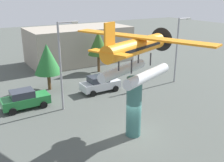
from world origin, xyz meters
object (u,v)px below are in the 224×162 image
object	(u,v)px
floatplane_monument	(136,54)
tree_center_back	(98,43)
car_mid_green	(25,99)
car_far_silver	(100,84)
storefront_building	(79,44)
tree_east	(47,59)
display_pedestal	(134,107)
streetlight_secondary	(178,46)
streetlight_primary	(62,60)

from	to	relation	value
floatplane_monument	tree_center_back	xyz separation A→B (m)	(5.53, 15.53, -2.34)
car_mid_green	car_far_silver	bearing A→B (deg)	0.88
car_mid_green	car_far_silver	size ratio (longest dim) A/B	1.00
floatplane_monument	tree_center_back	world-z (taller)	floatplane_monument
storefront_building	tree_center_back	world-z (taller)	tree_center_back
car_mid_green	tree_center_back	world-z (taller)	tree_center_back
tree_east	car_far_silver	bearing A→B (deg)	-37.98
car_mid_green	display_pedestal	bearing A→B (deg)	-57.89
streetlight_secondary	tree_east	world-z (taller)	streetlight_secondary
floatplane_monument	car_far_silver	distance (m)	10.66
streetlight_secondary	tree_east	size ratio (longest dim) A/B	1.47
display_pedestal	streetlight_secondary	world-z (taller)	streetlight_secondary
storefront_building	car_mid_green	bearing A→B (deg)	-131.21
floatplane_monument	tree_center_back	bearing A→B (deg)	49.53
floatplane_monument	car_far_silver	xyz separation A→B (m)	(2.10, 9.03, -5.26)
storefront_building	streetlight_secondary	bearing A→B (deg)	-69.03
display_pedestal	floatplane_monument	distance (m)	3.91
streetlight_primary	tree_east	size ratio (longest dim) A/B	1.55
floatplane_monument	car_mid_green	world-z (taller)	floatplane_monument
streetlight_secondary	storefront_building	world-z (taller)	streetlight_secondary
tree_east	streetlight_secondary	bearing A→B (deg)	-21.04
car_mid_green	streetlight_primary	size ratio (longest dim) A/B	0.54
car_far_silver	storefront_building	bearing A→B (deg)	74.50
floatplane_monument	storefront_building	xyz separation A→B (m)	(5.69, 21.95, -3.55)
streetlight_primary	storefront_building	size ratio (longest dim) A/B	0.53
streetlight_secondary	tree_center_back	distance (m)	10.16
car_mid_green	storefront_building	size ratio (longest dim) A/B	0.28
streetlight_primary	streetlight_secondary	distance (m)	14.05
tree_east	display_pedestal	bearing A→B (deg)	-80.20
car_mid_green	floatplane_monument	bearing A→B (deg)	-57.19
tree_east	car_mid_green	bearing A→B (deg)	-134.36
display_pedestal	tree_east	distance (m)	12.73
streetlight_primary	car_far_silver	bearing A→B (deg)	24.03
streetlight_primary	tree_east	distance (m)	5.69
display_pedestal	tree_center_back	distance (m)	16.64
display_pedestal	tree_east	size ratio (longest dim) A/B	0.89
storefront_building	tree_center_back	size ratio (longest dim) A/B	2.77
tree_east	storefront_building	bearing A→B (deg)	50.04
streetlight_primary	tree_east	bearing A→B (deg)	85.62
display_pedestal	storefront_building	distance (m)	22.76
display_pedestal	streetlight_primary	distance (m)	7.75
car_far_silver	tree_east	world-z (taller)	tree_east
streetlight_secondary	tree_center_back	size ratio (longest dim) A/B	1.38
car_far_silver	tree_east	size ratio (longest dim) A/B	0.84
car_far_silver	storefront_building	xyz separation A→B (m)	(3.59, 12.93, 1.71)
streetlight_primary	storefront_building	world-z (taller)	streetlight_primary
display_pedestal	car_mid_green	world-z (taller)	display_pedestal
car_far_silver	tree_center_back	xyz separation A→B (m)	(3.43, 6.50, 2.92)
streetlight_primary	streetlight_secondary	bearing A→B (deg)	1.33
floatplane_monument	streetlight_secondary	world-z (taller)	floatplane_monument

